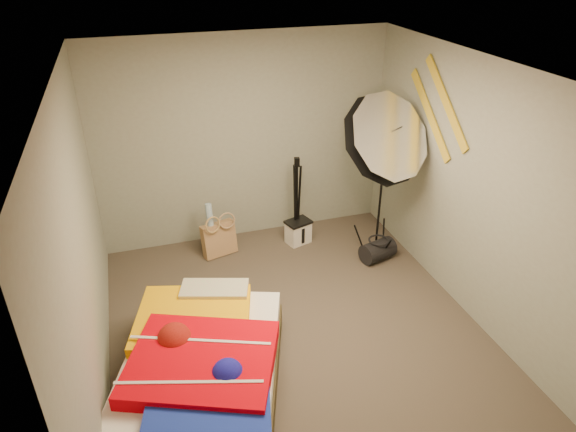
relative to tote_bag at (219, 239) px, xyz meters
name	(u,v)px	position (x,y,z in m)	size (l,w,h in m)	color
floor	(297,331)	(0.45, -1.60, -0.20)	(4.00, 4.00, 0.00)	brown
ceiling	(300,72)	(0.45, -1.60, 2.30)	(4.00, 4.00, 0.00)	silver
wall_back	(244,141)	(0.45, 0.40, 1.05)	(3.50, 3.50, 0.00)	gray
wall_front	(417,393)	(0.45, -3.60, 1.05)	(3.50, 3.50, 0.00)	gray
wall_left	(82,253)	(-1.30, -1.60, 1.05)	(4.00, 4.00, 0.00)	gray
wall_right	(473,192)	(2.20, -1.60, 1.05)	(4.00, 4.00, 0.00)	gray
tote_bag	(219,239)	(0.00, 0.00, 0.00)	(0.41, 0.12, 0.41)	tan
wrapping_roll	(211,231)	(-0.08, 0.00, 0.13)	(0.08, 0.08, 0.67)	#5B92C0
camera_case	(298,232)	(0.99, -0.04, -0.06)	(0.28, 0.20, 0.28)	white
duffel_bag	(378,251)	(1.76, -0.69, -0.08)	(0.24, 0.24, 0.40)	black
wall_stripe_upper	(446,103)	(2.18, -1.00, 1.75)	(0.02, 1.10, 0.10)	gold
wall_stripe_lower	(430,115)	(2.18, -0.75, 1.55)	(0.02, 1.10, 0.10)	gold
bed	(202,368)	(-0.54, -2.07, 0.06)	(1.77, 2.18, 0.52)	#3F341E
photo_umbrella	(382,140)	(1.67, -0.72, 1.31)	(1.15, 0.91, 2.11)	black
camera_tripod	(297,195)	(0.98, 0.02, 0.44)	(0.07, 0.07, 1.11)	black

